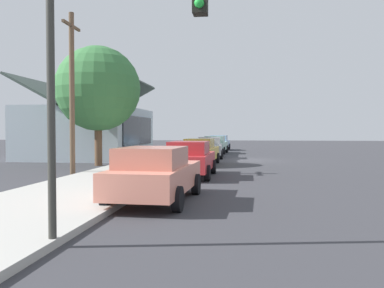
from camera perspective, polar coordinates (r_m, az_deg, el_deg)
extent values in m
plane|color=#38383D|center=(28.71, 7.89, -2.26)|extent=(120.00, 120.00, 0.00)
cube|color=#B2AFA8|center=(29.20, -3.17, -2.02)|extent=(60.00, 4.20, 0.16)
cube|color=#EA8C75|center=(11.81, -5.03, -4.78)|extent=(4.76, 2.05, 0.70)
cube|color=tan|center=(11.30, -5.65, -1.87)|extent=(2.32, 1.73, 0.56)
cylinder|color=black|center=(13.49, -7.28, -5.46)|extent=(0.67, 0.25, 0.66)
cylinder|color=black|center=(13.07, 0.57, -5.68)|extent=(0.67, 0.25, 0.66)
cylinder|color=black|center=(10.78, -11.84, -7.33)|extent=(0.67, 0.25, 0.66)
cylinder|color=black|center=(10.25, -2.05, -7.77)|extent=(0.67, 0.25, 0.66)
cube|color=red|center=(18.05, -0.20, -2.49)|extent=(4.72, 1.83, 0.70)
cube|color=#A9272B|center=(17.55, -0.42, -0.55)|extent=(2.27, 1.60, 0.56)
cylinder|color=black|center=(19.65, -2.20, -3.16)|extent=(0.66, 0.23, 0.66)
cylinder|color=black|center=(19.42, 3.02, -3.22)|extent=(0.66, 0.23, 0.66)
cylinder|color=black|center=(16.80, -3.94, -4.01)|extent=(0.66, 0.23, 0.66)
cylinder|color=black|center=(16.53, 2.18, -4.10)|extent=(0.66, 0.23, 0.66)
cube|color=gold|center=(24.44, 1.21, -1.36)|extent=(4.60, 1.93, 0.70)
cube|color=gold|center=(23.97, 1.06, 0.09)|extent=(2.24, 1.63, 0.56)
cylinder|color=black|center=(25.99, -0.26, -1.94)|extent=(0.67, 0.24, 0.66)
cylinder|color=black|center=(25.75, 3.60, -1.98)|extent=(0.67, 0.24, 0.66)
cylinder|color=black|center=(23.23, -1.44, -2.39)|extent=(0.67, 0.24, 0.66)
cylinder|color=black|center=(22.96, 2.88, -2.44)|extent=(0.67, 0.24, 0.66)
cube|color=silver|center=(30.60, 2.55, -0.72)|extent=(4.61, 1.90, 0.70)
cube|color=#A0A2A6|center=(30.12, 2.50, 0.44)|extent=(2.24, 1.61, 0.56)
cylinder|color=black|center=(32.08, 1.11, -1.22)|extent=(0.67, 0.24, 0.66)
cylinder|color=black|center=(32.00, 4.24, -1.24)|extent=(0.67, 0.24, 0.66)
cylinder|color=black|center=(29.27, 0.69, -1.52)|extent=(0.67, 0.24, 0.66)
cylinder|color=black|center=(29.18, 4.12, -1.53)|extent=(0.67, 0.24, 0.66)
cube|color=#9ED1BC|center=(37.05, 3.34, -0.27)|extent=(4.83, 2.03, 0.70)
cube|color=#86B1A0|center=(36.56, 3.25, 0.69)|extent=(2.35, 1.70, 0.56)
cylinder|color=black|center=(38.64, 2.27, -0.71)|extent=(0.67, 0.25, 0.66)
cylinder|color=black|center=(38.43, 4.93, -0.72)|extent=(0.67, 0.25, 0.66)
cylinder|color=black|center=(35.73, 1.62, -0.91)|extent=(0.67, 0.25, 0.66)
cylinder|color=black|center=(35.51, 4.49, -0.93)|extent=(0.67, 0.25, 0.66)
cube|color=#8CB7E0|center=(43.35, 3.90, 0.03)|extent=(4.59, 2.02, 0.70)
cube|color=#779CBE|center=(42.88, 3.84, 0.85)|extent=(2.23, 1.71, 0.56)
cylinder|color=black|center=(44.85, 2.91, -0.36)|extent=(0.67, 0.25, 0.66)
cylinder|color=black|center=(44.67, 5.25, -0.37)|extent=(0.67, 0.25, 0.66)
cylinder|color=black|center=(42.07, 2.46, -0.50)|extent=(0.67, 0.25, 0.66)
cylinder|color=black|center=(41.88, 4.96, -0.51)|extent=(0.67, 0.25, 0.66)
cube|color=#ADBCC6|center=(31.89, -14.22, 1.48)|extent=(9.91, 7.59, 3.75)
cube|color=black|center=(30.69, -7.54, 1.86)|extent=(7.93, 0.08, 2.10)
cube|color=#3F4C47|center=(31.36, -11.01, 6.78)|extent=(10.51, 4.09, 2.28)
cube|color=#3F4C47|center=(32.75, -17.37, 6.51)|extent=(10.51, 4.09, 2.28)
cylinder|color=brown|center=(24.42, -13.06, 0.71)|extent=(0.44, 0.44, 3.16)
sphere|color=#38753D|center=(24.55, -13.11, 7.60)|extent=(4.96, 4.96, 4.96)
cylinder|color=#383833|center=(7.46, -19.24, 6.05)|extent=(0.14, 0.14, 5.20)
sphere|color=green|center=(6.86, 1.02, 19.24)|extent=(0.16, 0.16, 0.16)
cylinder|color=brown|center=(19.67, -16.55, 6.75)|extent=(0.24, 0.24, 7.50)
cube|color=brown|center=(20.19, -16.63, 15.69)|extent=(1.80, 0.12, 0.12)
cylinder|color=red|center=(27.59, -0.83, -1.50)|extent=(0.22, 0.22, 0.55)
sphere|color=red|center=(27.58, -0.83, -0.79)|extent=(0.18, 0.18, 0.18)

